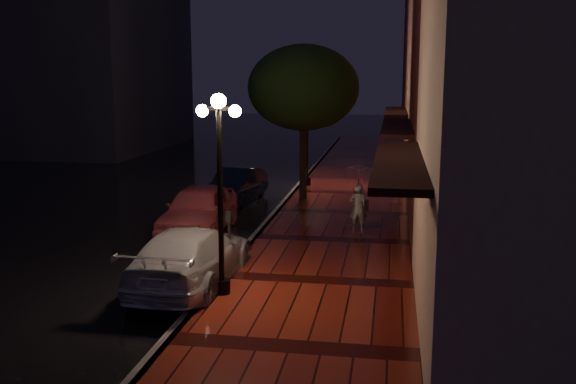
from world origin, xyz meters
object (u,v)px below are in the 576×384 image
Objects in this scene: silver_car at (191,256)px; woman_with_umbrella at (359,188)px; navy_car at (237,185)px; streetlamp_near at (220,182)px; street_tree at (304,90)px; pink_car at (199,209)px; streetlamp_far at (307,128)px; parking_meter at (229,236)px.

silver_car is 2.32× the size of woman_with_umbrella.
streetlamp_near is at bearing -72.46° from navy_car.
street_tree reaches higher than pink_car.
street_tree is (0.26, 10.99, 1.64)m from streetlamp_near.
silver_car is at bearing 138.89° from streetlamp_near.
silver_car is (-0.95, -13.17, -1.91)m from streetlamp_far.
parking_meter is at bearing 64.91° from woman_with_umbrella.
woman_with_umbrella is (3.57, 5.14, 0.82)m from silver_car.
pink_car is (-2.27, 5.71, -1.85)m from streetlamp_near.
pink_car is at bearing -115.53° from street_tree.
pink_car is 0.92× the size of silver_car.
woman_with_umbrella reaches higher than silver_car.
streetlamp_near reaches higher than navy_car.
woman_with_umbrella is (4.89, 0.26, 0.76)m from pink_car.
streetlamp_far is 12.62m from parking_meter.
pink_car is (-2.52, -5.29, -3.50)m from street_tree.
streetlamp_far is 0.98× the size of pink_car.
woman_with_umbrella reaches higher than parking_meter.
silver_car is at bearing -96.78° from street_tree.
silver_car is at bearing -124.82° from parking_meter.
streetlamp_far reaches higher than pink_car.
parking_meter is at bearing -90.91° from streetlamp_far.
street_tree is 3.88× the size of parking_meter.
navy_car is 0.82× the size of silver_car.
woman_with_umbrella is at bearing -71.90° from streetlamp_far.
street_tree is 1.32× the size of pink_car.
navy_car is at bearing 117.17° from parking_meter.
streetlamp_far is at bearing 94.91° from street_tree.
pink_car is 1.12× the size of navy_car.
street_tree reaches higher than streetlamp_near.
streetlamp_far reaches higher than silver_car.
silver_car is (1.31, -9.78, 0.05)m from navy_car.
pink_car is 4.96m from woman_with_umbrella.
street_tree is at bearing 14.23° from navy_car.
parking_meter reaches higher than navy_car.
navy_car is 1.90× the size of woman_with_umbrella.
street_tree is 4.41m from navy_car.
streetlamp_far reaches higher than woman_with_umbrella.
woman_with_umbrella is (2.62, 5.97, -1.09)m from streetlamp_near.
parking_meter is (-0.46, -9.52, -3.19)m from street_tree.
parking_meter is (-2.82, -4.50, -0.45)m from woman_with_umbrella.
street_tree is at bearing 63.65° from pink_car.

